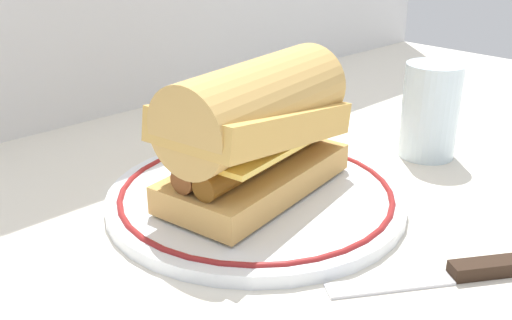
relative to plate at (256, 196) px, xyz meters
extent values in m
plane|color=silver|center=(0.02, 0.01, -0.01)|extent=(1.50, 1.50, 0.00)
cylinder|color=white|center=(0.00, 0.00, 0.00)|extent=(0.29, 0.29, 0.01)
torus|color=maroon|center=(0.00, 0.00, 0.00)|extent=(0.26, 0.26, 0.01)
cube|color=tan|center=(0.00, 0.00, 0.02)|extent=(0.21, 0.13, 0.03)
cylinder|color=brown|center=(0.00, -0.01, 0.04)|extent=(0.18, 0.05, 0.02)
cylinder|color=brown|center=(0.00, 0.01, 0.04)|extent=(0.18, 0.05, 0.02)
cube|color=#EFC64C|center=(0.00, 0.00, 0.06)|extent=(0.17, 0.11, 0.01)
cube|color=tan|center=(0.00, 0.00, 0.08)|extent=(0.21, 0.13, 0.06)
cylinder|color=tan|center=(0.00, 0.00, 0.09)|extent=(0.20, 0.11, 0.08)
cylinder|color=silver|center=(0.23, -0.05, 0.05)|extent=(0.06, 0.06, 0.11)
cylinder|color=gold|center=(0.23, -0.05, 0.02)|extent=(0.06, 0.06, 0.06)
cube|color=silver|center=(-0.02, -0.17, -0.01)|extent=(0.09, 0.07, 0.01)
cube|color=black|center=(0.04, -0.21, 0.00)|extent=(0.05, 0.04, 0.01)
camera|label=1|loc=(-0.35, -0.36, 0.25)|focal=40.80mm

